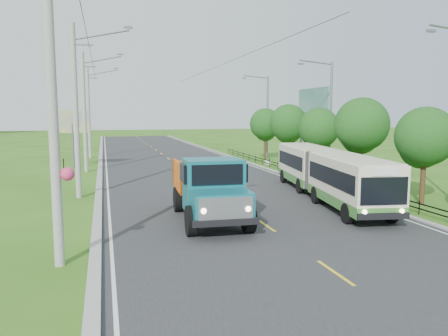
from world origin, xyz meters
name	(u,v)px	position (x,y,z in m)	size (l,w,h in m)	color
ground	(266,226)	(0.00, 0.00, 0.00)	(240.00, 240.00, 0.00)	#2E5A15
road	(185,170)	(0.00, 20.00, 0.01)	(14.00, 120.00, 0.02)	#28282B
curb_left	(100,172)	(-7.20, 20.00, 0.07)	(0.40, 120.00, 0.15)	#9E9E99
curb_right	(261,167)	(7.15, 20.00, 0.05)	(0.30, 120.00, 0.10)	#9E9E99
edge_line_left	(107,172)	(-6.65, 20.00, 0.02)	(0.12, 120.00, 0.00)	silver
edge_line_right	(256,167)	(6.65, 20.00, 0.02)	(0.12, 120.00, 0.00)	silver
centre_dash	(266,225)	(0.00, 0.00, 0.02)	(0.12, 2.20, 0.00)	yellow
railing_right	(297,172)	(8.00, 14.00, 0.30)	(0.04, 40.00, 0.60)	black
pole_nearest	(55,113)	(-8.24, -3.00, 4.94)	(3.51, 0.44, 10.00)	gray
pole_near	(76,111)	(-8.26, 9.00, 5.09)	(3.51, 0.32, 10.00)	gray
pole_mid	(85,112)	(-8.26, 21.00, 5.09)	(3.51, 0.32, 10.00)	gray
pole_far	(89,112)	(-8.26, 33.00, 5.09)	(3.51, 0.32, 10.00)	gray
tree_second	(424,140)	(9.86, 2.14, 3.52)	(3.18, 3.26, 5.30)	#382314
tree_third	(361,128)	(9.86, 8.14, 3.99)	(3.60, 3.62, 6.00)	#382314
tree_fourth	(319,130)	(9.86, 14.14, 3.59)	(3.24, 3.31, 5.40)	#382314
tree_fifth	(288,125)	(9.86, 20.14, 3.85)	(3.48, 3.52, 5.80)	#382314
tree_back	(265,126)	(9.86, 26.14, 3.65)	(3.30, 3.36, 5.50)	#382314
streetlight_mid	(329,114)	(10.64, 14.00, 4.90)	(3.02, 0.20, 9.07)	slate
streetlight_far	(266,114)	(10.64, 28.00, 4.90)	(3.02, 0.20, 9.07)	slate
planter_near	(361,188)	(8.60, 6.00, 0.29)	(0.64, 0.64, 0.67)	silver
planter_mid	(304,172)	(8.60, 14.00, 0.29)	(0.64, 0.64, 0.67)	silver
planter_far	(268,161)	(8.60, 22.00, 0.29)	(0.64, 0.64, 0.67)	silver
billboard_left	(72,125)	(-9.50, 24.00, 3.87)	(3.00, 0.20, 5.20)	slate
billboard_right	(313,109)	(12.30, 20.00, 5.34)	(0.24, 6.00, 7.30)	slate
bus	(327,171)	(5.57, 4.86, 1.65)	(4.51, 14.35, 2.74)	#39772F
dump_truck	(209,185)	(-2.18, 1.64, 1.68)	(3.07, 7.18, 2.96)	#12616C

